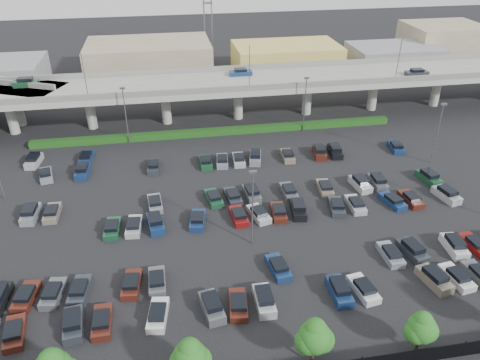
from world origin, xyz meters
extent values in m
plane|color=black|center=(0.00, 0.00, 0.00)|extent=(280.00, 280.00, 0.00)
cube|color=gray|center=(0.00, 32.00, 7.25)|extent=(150.00, 13.00, 1.10)
cube|color=#5D5D58|center=(0.00, 25.75, 8.30)|extent=(150.00, 0.50, 1.00)
cube|color=#5D5D58|center=(0.00, 38.25, 8.30)|extent=(150.00, 0.50, 1.00)
cylinder|color=gray|center=(-37.00, 32.00, 3.35)|extent=(1.80, 1.80, 6.70)
cube|color=#5D5D58|center=(-37.00, 32.00, 6.50)|extent=(2.60, 9.75, 0.50)
cylinder|color=gray|center=(-23.00, 32.00, 3.35)|extent=(1.80, 1.80, 6.70)
cube|color=#5D5D58|center=(-23.00, 32.00, 6.50)|extent=(2.60, 9.75, 0.50)
cylinder|color=gray|center=(-9.00, 32.00, 3.35)|extent=(1.80, 1.80, 6.70)
cube|color=#5D5D58|center=(-9.00, 32.00, 6.50)|extent=(2.60, 9.75, 0.50)
cylinder|color=gray|center=(5.00, 32.00, 3.35)|extent=(1.80, 1.80, 6.70)
cube|color=#5D5D58|center=(5.00, 32.00, 6.50)|extent=(2.60, 9.75, 0.50)
cylinder|color=gray|center=(19.00, 32.00, 3.35)|extent=(1.80, 1.80, 6.70)
cube|color=#5D5D58|center=(19.00, 32.00, 6.50)|extent=(2.60, 9.75, 0.50)
cylinder|color=gray|center=(33.00, 32.00, 3.35)|extent=(1.80, 1.80, 6.70)
cube|color=#5D5D58|center=(33.00, 32.00, 6.50)|extent=(2.60, 9.75, 0.50)
cylinder|color=gray|center=(47.00, 32.00, 3.35)|extent=(1.80, 1.80, 6.70)
cube|color=#5D5D58|center=(47.00, 32.00, 6.50)|extent=(2.60, 9.75, 0.50)
cube|color=#19472B|center=(-34.00, 35.00, 8.32)|extent=(4.40, 1.82, 1.05)
cube|color=black|center=(-34.00, 35.00, 9.14)|extent=(2.60, 1.60, 0.65)
cube|color=navy|center=(6.00, 35.00, 8.21)|extent=(4.40, 1.82, 0.82)
cube|color=black|center=(6.00, 35.00, 8.84)|extent=(2.30, 1.60, 0.50)
cube|color=#292D35|center=(40.00, 29.00, 8.21)|extent=(4.40, 1.82, 0.82)
cube|color=black|center=(40.00, 29.00, 8.84)|extent=(2.30, 1.60, 0.50)
cylinder|color=#55555A|center=(-22.00, 25.90, 11.80)|extent=(0.14, 0.14, 8.00)
cylinder|color=#55555A|center=(6.00, 25.90, 11.80)|extent=(0.14, 0.14, 8.00)
cylinder|color=#55555A|center=(34.00, 25.90, 11.80)|extent=(0.14, 0.14, 8.00)
cylinder|color=gray|center=(-36.59, 35.82, 3.35)|extent=(1.60, 1.60, 6.70)
cube|color=#163F12|center=(0.00, 25.00, 0.55)|extent=(66.00, 1.60, 1.10)
cylinder|color=black|center=(11.00, -28.00, 1.00)|extent=(0.10, 0.10, 2.00)
cylinder|color=black|center=(16.00, -28.00, 1.00)|extent=(0.10, 0.10, 2.00)
sphere|color=#154F16|center=(-9.00, -26.67, 3.37)|extent=(3.04, 3.04, 3.04)
sphere|color=#154F16|center=(-8.29, -26.57, 2.82)|extent=(2.39, 2.39, 2.39)
sphere|color=#154F16|center=(-8.96, -26.55, 4.24)|extent=(2.06, 2.06, 2.06)
cylinder|color=#332316|center=(2.00, -26.39, 0.99)|extent=(0.26, 0.26, 1.97)
sphere|color=#154F16|center=(2.00, -26.39, 3.39)|extent=(3.07, 3.07, 3.07)
sphere|color=#154F16|center=(2.71, -26.29, 2.85)|extent=(2.41, 2.41, 2.41)
sphere|color=#154F16|center=(1.40, -26.47, 3.07)|extent=(2.41, 2.41, 2.41)
sphere|color=#154F16|center=(2.04, -26.27, 4.27)|extent=(2.08, 2.08, 2.08)
cylinder|color=#332316|center=(12.00, -26.82, 0.90)|extent=(0.26, 0.26, 1.80)
sphere|color=#154F16|center=(12.00, -26.82, 3.09)|extent=(2.79, 2.79, 2.79)
sphere|color=#154F16|center=(12.65, -26.72, 2.59)|extent=(2.19, 2.19, 2.19)
sphere|color=#154F16|center=(11.45, -26.90, 2.79)|extent=(2.19, 2.19, 2.19)
sphere|color=#154F16|center=(12.04, -26.70, 3.89)|extent=(1.89, 1.89, 1.89)
cube|color=#491C13|center=(-25.50, -18.50, 0.41)|extent=(2.39, 4.60, 0.82)
cube|color=black|center=(-25.50, -18.70, 1.04)|extent=(1.90, 2.49, 0.50)
cube|color=#292D35|center=(-20.00, -18.50, 0.53)|extent=(2.27, 4.57, 1.05)
cube|color=black|center=(-20.00, -18.50, 1.34)|extent=(1.86, 2.75, 0.65)
cube|color=#491C13|center=(-17.25, -18.50, 0.41)|extent=(1.87, 4.42, 0.82)
cube|color=black|center=(-17.25, -18.70, 1.04)|extent=(1.63, 2.32, 0.50)
cube|color=silver|center=(-11.75, -18.50, 0.41)|extent=(2.49, 4.63, 0.82)
cube|color=black|center=(-11.75, -18.70, 1.04)|extent=(1.94, 2.52, 0.50)
cube|color=#4D4F54|center=(-6.25, -18.50, 0.53)|extent=(2.54, 4.65, 1.05)
cube|color=black|center=(-6.25, -18.50, 1.34)|extent=(2.02, 2.83, 0.65)
cube|color=#491C13|center=(-3.50, -18.50, 0.41)|extent=(2.33, 4.59, 0.82)
cube|color=black|center=(-3.50, -18.70, 1.04)|extent=(1.87, 2.48, 0.50)
cube|color=#A7A7AC|center=(-0.75, -18.50, 0.53)|extent=(1.83, 4.41, 1.05)
cube|color=black|center=(-0.75, -18.50, 1.34)|extent=(1.61, 2.61, 0.65)
cube|color=navy|center=(7.50, -18.50, 0.53)|extent=(1.86, 4.42, 1.05)
cube|color=black|center=(7.50, -18.50, 1.34)|extent=(1.63, 2.61, 0.65)
cube|color=silver|center=(10.25, -18.50, 0.41)|extent=(2.45, 4.62, 0.82)
cube|color=black|center=(10.25, -18.70, 1.04)|extent=(1.92, 2.51, 0.50)
cube|color=#726759|center=(18.50, -18.50, 0.53)|extent=(2.68, 4.68, 1.05)
cube|color=black|center=(18.50, -18.50, 1.34)|extent=(2.10, 2.87, 0.65)
cube|color=silver|center=(21.25, -18.50, 0.41)|extent=(2.40, 4.60, 0.82)
cube|color=black|center=(21.25, -18.70, 1.04)|extent=(1.90, 2.49, 0.50)
cube|color=#4D4F54|center=(24.00, -18.50, 0.41)|extent=(2.15, 4.53, 0.82)
cube|color=#491C13|center=(-25.50, -13.50, 0.41)|extent=(2.47, 4.63, 0.82)
cube|color=black|center=(-25.50, -13.70, 1.04)|extent=(1.93, 2.52, 0.50)
cube|color=#4D4F54|center=(-22.75, -13.50, 0.41)|extent=(2.42, 4.61, 0.82)
cube|color=black|center=(-22.75, -13.70, 1.04)|extent=(1.91, 2.50, 0.50)
cube|color=#292D35|center=(-20.00, -13.50, 0.41)|extent=(2.30, 4.58, 0.82)
cube|color=black|center=(-20.00, -13.70, 1.04)|extent=(1.85, 2.47, 0.50)
cube|color=#491C13|center=(-14.50, -13.50, 0.41)|extent=(2.28, 4.57, 0.82)
cube|color=black|center=(-14.50, -13.70, 1.04)|extent=(1.84, 2.46, 0.50)
cube|color=#4D4F54|center=(-11.75, -13.50, 0.41)|extent=(1.86, 4.42, 0.82)
cube|color=black|center=(-11.75, -13.70, 1.04)|extent=(1.62, 2.32, 0.50)
cube|color=navy|center=(2.00, -13.50, 0.41)|extent=(2.34, 4.59, 0.82)
cube|color=black|center=(2.00, -13.70, 1.04)|extent=(1.87, 2.48, 0.50)
cube|color=slate|center=(15.75, -13.50, 0.41)|extent=(1.84, 4.41, 0.82)
cube|color=black|center=(15.75, -13.70, 1.04)|extent=(1.61, 2.31, 0.50)
cube|color=#292D35|center=(18.50, -13.50, 0.53)|extent=(2.54, 4.64, 1.05)
cube|color=black|center=(18.50, -13.50, 1.34)|extent=(2.02, 2.83, 0.65)
cube|color=silver|center=(24.00, -13.50, 0.53)|extent=(2.19, 4.54, 1.05)
cube|color=black|center=(24.00, -13.50, 1.34)|extent=(1.82, 2.73, 0.65)
cube|color=maroon|center=(26.75, -13.50, 0.41)|extent=(2.23, 4.55, 0.82)
cube|color=black|center=(26.75, -13.70, 1.04)|extent=(1.81, 2.44, 0.50)
cube|color=#19472B|center=(-17.25, -2.50, 0.41)|extent=(2.06, 4.49, 0.82)
cube|color=black|center=(-17.25, -2.70, 1.04)|extent=(1.72, 2.38, 0.50)
cube|color=#A7A7AC|center=(-14.50, -2.50, 0.41)|extent=(2.22, 4.55, 0.82)
cube|color=black|center=(-14.50, -2.70, 1.04)|extent=(1.81, 2.44, 0.50)
cube|color=navy|center=(-11.75, -2.50, 0.53)|extent=(2.39, 4.60, 1.05)
cube|color=black|center=(-11.75, -2.50, 1.34)|extent=(1.93, 2.79, 0.65)
cube|color=navy|center=(-6.25, -2.50, 0.41)|extent=(2.59, 4.66, 0.82)
cube|color=black|center=(-6.25, -2.70, 1.04)|extent=(1.99, 2.55, 0.50)
cube|color=maroon|center=(-0.75, -2.50, 0.41)|extent=(2.13, 4.52, 0.82)
cube|color=black|center=(-0.75, -2.70, 1.04)|extent=(1.76, 2.41, 0.50)
cube|color=#A7A7AC|center=(2.00, -2.50, 0.41)|extent=(2.84, 4.71, 0.82)
cube|color=black|center=(2.00, -2.69, 1.04)|extent=(2.12, 2.62, 0.50)
cube|color=#491C13|center=(4.75, -2.50, 0.41)|extent=(2.22, 4.55, 0.82)
cube|color=black|center=(4.75, -2.70, 1.04)|extent=(1.81, 2.44, 0.50)
cube|color=black|center=(7.50, -2.50, 0.53)|extent=(2.38, 4.60, 1.05)
cube|color=black|center=(7.50, -2.50, 1.34)|extent=(1.93, 2.79, 0.65)
cube|color=#292D35|center=(13.00, -2.50, 0.41)|extent=(2.64, 4.67, 0.82)
cube|color=black|center=(13.00, -2.70, 1.04)|extent=(2.02, 2.57, 0.50)
cube|color=#A7A7AC|center=(15.75, -2.50, 0.41)|extent=(1.95, 4.45, 0.82)
cube|color=black|center=(15.75, -2.70, 1.04)|extent=(1.67, 2.34, 0.50)
cube|color=navy|center=(21.25, -2.50, 0.41)|extent=(2.74, 4.69, 0.82)
cube|color=black|center=(21.25, -2.70, 1.04)|extent=(2.07, 2.60, 0.50)
cube|color=#491C13|center=(24.00, -2.50, 0.41)|extent=(2.16, 4.53, 0.82)
cube|color=black|center=(24.00, -2.70, 1.04)|extent=(1.78, 2.42, 0.50)
cube|color=#A7A7AC|center=(29.50, -2.50, 0.53)|extent=(2.63, 4.67, 1.05)
cube|color=black|center=(29.50, -2.50, 1.34)|extent=(2.07, 2.86, 0.65)
cube|color=slate|center=(-28.25, 2.50, 0.53)|extent=(2.09, 4.50, 1.05)
cube|color=black|center=(-28.25, 2.50, 1.34)|extent=(1.76, 2.69, 0.65)
cube|color=#726759|center=(-25.50, 2.50, 0.41)|extent=(1.88, 4.42, 0.82)
cube|color=black|center=(-25.50, 2.30, 1.04)|extent=(1.63, 2.32, 0.50)
cube|color=slate|center=(-11.75, 2.50, 0.41)|extent=(2.17, 4.53, 0.82)
cube|color=black|center=(-11.75, 2.30, 1.04)|extent=(1.78, 2.42, 0.50)
cube|color=#19472B|center=(-3.50, 2.50, 0.41)|extent=(2.43, 4.62, 0.82)
cube|color=black|center=(-3.50, 2.30, 1.04)|extent=(1.92, 2.51, 0.50)
cube|color=#292D35|center=(-0.75, 2.50, 0.41)|extent=(2.28, 4.57, 0.82)
cube|color=black|center=(-0.75, 2.30, 1.04)|extent=(1.84, 2.46, 0.50)
cube|color=#4D4F54|center=(2.00, 2.50, 0.53)|extent=(2.19, 4.54, 1.05)
cube|color=black|center=(2.00, 2.50, 1.34)|extent=(1.82, 2.73, 0.65)
cube|color=#4D4F54|center=(7.50, 2.50, 0.41)|extent=(1.90, 4.43, 0.82)
cube|color=black|center=(7.50, 2.30, 1.04)|extent=(1.64, 2.33, 0.50)
cube|color=#726759|center=(13.00, 2.50, 0.41)|extent=(2.21, 4.55, 0.82)
cube|color=black|center=(13.00, 2.30, 1.04)|extent=(1.80, 2.44, 0.50)
cube|color=#A7A7AC|center=(18.50, 2.50, 0.53)|extent=(2.28, 4.57, 1.05)
cube|color=black|center=(18.50, 2.50, 1.34)|extent=(1.87, 2.76, 0.65)
cube|color=#4D4F54|center=(21.25, 2.50, 0.53)|extent=(2.05, 4.49, 1.05)
cube|color=black|center=(21.25, 2.50, 1.34)|extent=(1.73, 2.68, 0.65)
cube|color=#19472B|center=(29.50, 2.50, 0.53)|extent=(2.41, 4.61, 1.05)
cube|color=black|center=(29.50, 2.50, 1.34)|extent=(1.94, 2.80, 0.65)
cube|color=slate|center=(-28.25, 13.50, 0.41)|extent=(2.75, 4.69, 0.82)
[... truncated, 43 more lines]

